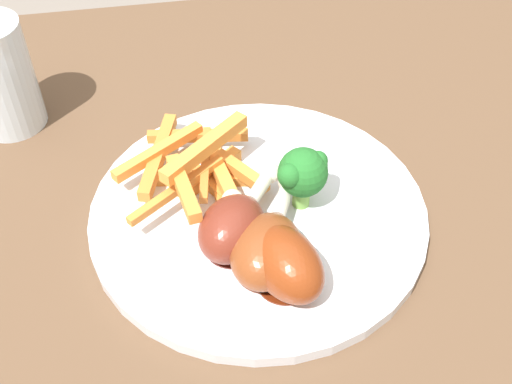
{
  "coord_description": "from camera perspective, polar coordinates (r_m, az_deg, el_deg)",
  "views": [
    {
      "loc": [
        0.0,
        -0.32,
        1.13
      ],
      "look_at": [
        0.07,
        0.05,
        0.74
      ],
      "focal_mm": 44.3,
      "sensor_mm": 36.0,
      "label": 1
    }
  ],
  "objects": [
    {
      "name": "dining_table",
      "position": [
        0.61,
        -5.64,
        -12.89
      ],
      "size": [
        0.96,
        0.88,
        0.71
      ],
      "color": "brown",
      "rests_on": "ground_plane"
    },
    {
      "name": "dinner_plate",
      "position": [
        0.56,
        -0.0,
        -1.87
      ],
      "size": [
        0.29,
        0.29,
        0.01
      ],
      "primitive_type": "cylinder",
      "color": "silver",
      "rests_on": "dining_table"
    },
    {
      "name": "broccoli_floret_front",
      "position": [
        0.53,
        4.01,
        1.66
      ],
      "size": [
        0.05,
        0.04,
        0.06
      ],
      "color": "#7BB74C",
      "rests_on": "dinner_plate"
    },
    {
      "name": "carrot_fries_pile",
      "position": [
        0.56,
        -5.51,
        2.29
      ],
      "size": [
        0.14,
        0.16,
        0.05
      ],
      "color": "orange",
      "rests_on": "dinner_plate"
    },
    {
      "name": "chicken_drumstick_near",
      "position": [
        0.48,
        2.15,
        -6.14
      ],
      "size": [
        0.08,
        0.13,
        0.05
      ],
      "color": "#591E0B",
      "rests_on": "dinner_plate"
    },
    {
      "name": "chicken_drumstick_far",
      "position": [
        0.51,
        -2.17,
        -3.04
      ],
      "size": [
        0.09,
        0.11,
        0.05
      ],
      "color": "#4D1911",
      "rests_on": "dinner_plate"
    },
    {
      "name": "chicken_drumstick_extra",
      "position": [
        0.49,
        0.83,
        -5.02
      ],
      "size": [
        0.08,
        0.13,
        0.04
      ],
      "color": "#582310",
      "rests_on": "dinner_plate"
    }
  ]
}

